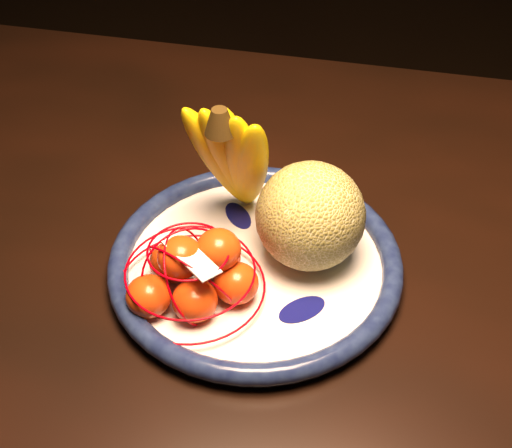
# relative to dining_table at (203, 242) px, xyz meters

# --- Properties ---
(dining_table) EXTENTS (1.48, 1.01, 0.69)m
(dining_table) POSITION_rel_dining_table_xyz_m (0.00, 0.00, 0.00)
(dining_table) COLOR black
(dining_table) RESTS_ON ground
(fruit_bowl) EXTENTS (0.36, 0.36, 0.03)m
(fruit_bowl) POSITION_rel_dining_table_xyz_m (0.09, -0.12, 0.09)
(fruit_bowl) COLOR white
(fruit_bowl) RESTS_ON dining_table
(cantaloupe) EXTENTS (0.13, 0.13, 0.13)m
(cantaloupe) POSITION_rel_dining_table_xyz_m (0.15, -0.10, 0.15)
(cantaloupe) COLOR olive
(cantaloupe) RESTS_ON fruit_bowl
(banana_bunch) EXTENTS (0.13, 0.13, 0.21)m
(banana_bunch) POSITION_rel_dining_table_xyz_m (0.06, -0.04, 0.19)
(banana_bunch) COLOR #EAB100
(banana_bunch) RESTS_ON fruit_bowl
(mandarin_bag) EXTENTS (0.19, 0.19, 0.11)m
(mandarin_bag) POSITION_rel_dining_table_xyz_m (0.02, -0.17, 0.12)
(mandarin_bag) COLOR #EB430D
(mandarin_bag) RESTS_ON fruit_bowl
(price_tag) EXTENTS (0.07, 0.07, 0.01)m
(price_tag) POSITION_rel_dining_table_xyz_m (0.02, -0.19, 0.16)
(price_tag) COLOR white
(price_tag) RESTS_ON mandarin_bag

